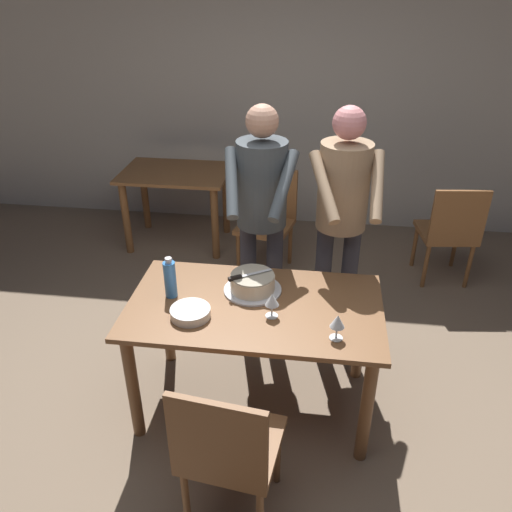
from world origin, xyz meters
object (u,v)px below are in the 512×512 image
object	(u,v)px
cake_on_platter	(253,283)
person_cutting_cake	(261,207)
main_dining_table	(255,322)
plate_stack	(190,312)
background_chair_1	(450,230)
wine_glass_far	(272,300)
chair_near_side	(227,448)
wine_glass_near	(337,322)
cake_knife	(241,277)
background_chair_0	(268,217)
person_standing_beside	(342,209)
water_bottle	(170,279)
background_table	(176,188)

from	to	relation	value
cake_on_platter	person_cutting_cake	world-z (taller)	person_cutting_cake
person_cutting_cake	main_dining_table	bearing A→B (deg)	-86.32
plate_stack	background_chair_1	world-z (taller)	background_chair_1
wine_glass_far	chair_near_side	distance (m)	0.79
main_dining_table	person_cutting_cake	distance (m)	0.77
wine_glass_near	person_cutting_cake	distance (m)	1.02
cake_knife	background_chair_0	xyz separation A→B (m)	(-0.02, 1.62, -0.37)
person_cutting_cake	plate_stack	bearing A→B (deg)	-110.49
wine_glass_far	person_cutting_cake	bearing A→B (deg)	101.59
wine_glass_far	plate_stack	bearing A→B (deg)	-172.06
cake_knife	person_standing_beside	distance (m)	0.81
background_chair_1	chair_near_side	bearing A→B (deg)	-120.55
water_bottle	plate_stack	bearing A→B (deg)	-49.20
background_chair_0	wine_glass_far	bearing A→B (deg)	-83.02
background_chair_0	background_chair_1	bearing A→B (deg)	-2.50
wine_glass_far	main_dining_table	bearing A→B (deg)	137.87
wine_glass_near	background_chair_0	size ratio (longest dim) A/B	0.16
wine_glass_far	chair_near_side	xyz separation A→B (m)	(-0.13, -0.69, -0.36)
person_cutting_cake	background_chair_0	world-z (taller)	person_cutting_cake
cake_knife	water_bottle	world-z (taller)	water_bottle
wine_glass_near	water_bottle	world-z (taller)	water_bottle
plate_stack	background_chair_1	distance (m)	2.54
water_bottle	chair_near_side	world-z (taller)	water_bottle
wine_glass_near	wine_glass_far	bearing A→B (deg)	157.00
cake_on_platter	wine_glass_near	bearing A→B (deg)	-38.27
person_standing_beside	chair_near_side	size ratio (longest dim) A/B	1.91
background_table	person_cutting_cake	bearing A→B (deg)	-55.51
main_dining_table	background_table	size ratio (longest dim) A/B	1.44
cake_knife	wine_glass_near	bearing A→B (deg)	-32.24
background_chair_1	plate_stack	bearing A→B (deg)	-134.02
wine_glass_near	person_cutting_cake	xyz separation A→B (m)	(-0.49, 0.86, 0.22)
cake_on_platter	wine_glass_far	world-z (taller)	wine_glass_far
cake_knife	plate_stack	xyz separation A→B (m)	(-0.24, -0.26, -0.09)
cake_knife	background_chair_1	distance (m)	2.20
wine_glass_far	background_chair_0	xyz separation A→B (m)	(-0.22, 1.82, -0.36)
background_chair_1	background_table	bearing A→B (deg)	170.36
chair_near_side	background_chair_1	bearing A→B (deg)	59.45
main_dining_table	person_cutting_cake	xyz separation A→B (m)	(-0.04, 0.62, 0.45)
water_bottle	wine_glass_far	bearing A→B (deg)	-11.57
plate_stack	background_table	xyz separation A→B (m)	(-0.71, 2.23, -0.20)
cake_knife	background_chair_0	bearing A→B (deg)	90.86
cake_on_platter	person_cutting_cake	bearing A→B (deg)	91.09
plate_stack	wine_glass_near	bearing A→B (deg)	-6.27
background_chair_1	person_standing_beside	bearing A→B (deg)	-133.44
person_cutting_cake	person_standing_beside	xyz separation A→B (m)	(0.51, 0.03, 0.00)
person_standing_beside	background_table	world-z (taller)	person_standing_beside
background_chair_0	main_dining_table	bearing A→B (deg)	-86.16
background_table	background_chair_0	xyz separation A→B (m)	(0.92, -0.35, -0.09)
main_dining_table	plate_stack	world-z (taller)	plate_stack
cake_on_platter	water_bottle	xyz separation A→B (m)	(-0.46, -0.11, 0.06)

